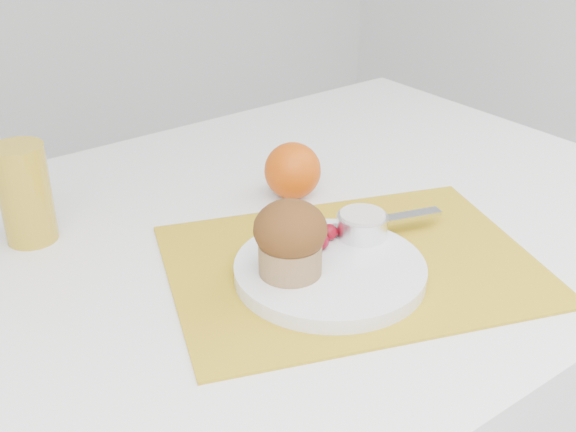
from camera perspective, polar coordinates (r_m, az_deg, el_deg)
placemat at (r=0.87m, az=5.08°, el=-3.81°), size 0.52×0.45×0.00m
plate at (r=0.83m, az=3.33°, el=-4.32°), size 0.27×0.27×0.02m
ramekin at (r=0.88m, az=5.87°, el=-0.77°), size 0.07×0.07×0.03m
cream at (r=0.88m, az=5.91°, el=0.02°), size 0.07×0.07×0.01m
raspberry_near at (r=0.85m, az=2.55°, el=-2.01°), size 0.02×0.02×0.02m
raspberry_far at (r=0.87m, az=3.25°, el=-1.27°), size 0.02×0.02×0.02m
butter_knife at (r=0.91m, az=5.88°, el=-0.63°), size 0.21×0.08×0.01m
orange at (r=1.01m, az=0.36°, el=3.60°), size 0.08×0.08×0.08m
juice_glass at (r=0.95m, az=-20.06°, el=1.66°), size 0.08×0.08×0.13m
muffin at (r=0.79m, az=0.18°, el=-1.75°), size 0.09×0.09×0.09m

